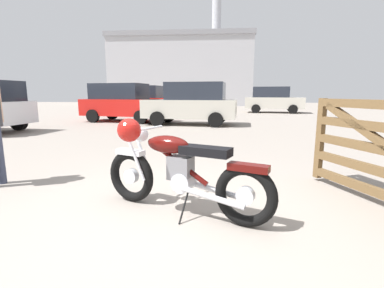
# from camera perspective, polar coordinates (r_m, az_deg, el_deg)

# --- Properties ---
(ground_plane) EXTENTS (80.00, 80.00, 0.00)m
(ground_plane) POSITION_cam_1_polar(r_m,az_deg,el_deg) (3.06, -5.16, -15.26)
(ground_plane) COLOR gray
(vintage_motorcycle) EXTENTS (1.97, 0.92, 1.07)m
(vintage_motorcycle) POSITION_cam_1_polar(r_m,az_deg,el_deg) (3.09, -3.13, -5.26)
(vintage_motorcycle) COLOR black
(vintage_motorcycle) RESTS_ON ground_plane
(silver_sedan_mid) EXTENTS (4.13, 2.32, 1.78)m
(silver_sedan_mid) POSITION_cam_1_polar(r_m,az_deg,el_deg) (13.78, -13.89, 8.28)
(silver_sedan_mid) COLOR black
(silver_sedan_mid) RESTS_ON ground_plane
(blue_hatchback_right) EXTENTS (4.04, 2.10, 1.78)m
(blue_hatchback_right) POSITION_cam_1_polar(r_m,az_deg,el_deg) (17.39, -10.94, 8.73)
(blue_hatchback_right) COLOR black
(blue_hatchback_right) RESTS_ON ground_plane
(white_estate_far) EXTENTS (4.05, 2.12, 1.78)m
(white_estate_far) POSITION_cam_1_polar(r_m,az_deg,el_deg) (12.02, -0.01, 8.33)
(white_estate_far) COLOR black
(white_estate_far) RESTS_ON ground_plane
(dark_sedan_left) EXTENTS (4.13, 2.33, 1.78)m
(dark_sedan_left) POSITION_cam_1_polar(r_m,az_deg,el_deg) (20.50, 16.21, 8.71)
(dark_sedan_left) COLOR black
(dark_sedan_left) RESTS_ON ground_plane
(industrial_building) EXTENTS (16.10, 13.77, 16.52)m
(industrial_building) POSITION_cam_1_polar(r_m,az_deg,el_deg) (37.15, -1.36, 14.31)
(industrial_building) COLOR #B2B2B7
(industrial_building) RESTS_ON ground_plane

